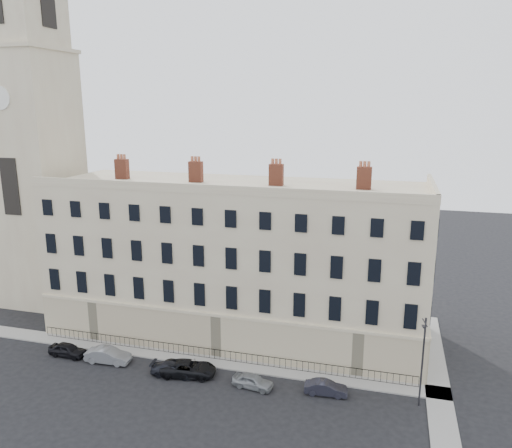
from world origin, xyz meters
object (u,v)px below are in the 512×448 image
object	(u,v)px
car_b	(108,355)
streetlamp	(422,359)
car_e	(253,381)
car_a	(68,350)
car_f	(326,388)
car_c	(173,369)
car_d	(189,368)

from	to	relation	value
car_b	streetlamp	distance (m)	26.58
car_e	streetlamp	size ratio (longest dim) A/B	0.47
streetlamp	car_b	bearing A→B (deg)	170.16
car_a	car_f	size ratio (longest dim) A/B	1.04
car_a	car_f	bearing A→B (deg)	-87.53
car_c	streetlamp	bearing A→B (deg)	-92.22
car_f	car_a	bearing A→B (deg)	86.15
car_d	streetlamp	size ratio (longest dim) A/B	0.65
car_b	car_d	bearing A→B (deg)	-94.35
car_e	car_c	bearing A→B (deg)	97.15
car_b	streetlamp	size ratio (longest dim) A/B	0.56
car_e	car_f	xyz separation A→B (m)	(5.85, 0.59, -0.01)
car_b	car_c	bearing A→B (deg)	-97.69
car_a	car_b	bearing A→B (deg)	-88.37
car_d	car_f	xyz separation A→B (m)	(11.60, 0.22, -0.09)
car_c	car_d	distance (m)	1.29
streetlamp	car_a	bearing A→B (deg)	169.95
car_a	car_e	distance (m)	17.70
car_c	car_d	size ratio (longest dim) A/B	0.82
car_d	car_f	size ratio (longest dim) A/B	1.37
car_c	car_f	size ratio (longest dim) A/B	1.13
car_a	car_c	size ratio (longest dim) A/B	0.93
car_b	car_f	xyz separation A→B (m)	(19.35, 0.07, -0.11)
car_d	car_e	world-z (taller)	car_d
car_a	streetlamp	bearing A→B (deg)	-87.05
car_c	car_d	world-z (taller)	car_d
car_b	streetlamp	bearing A→B (deg)	-92.59
car_e	car_f	distance (m)	5.88
car_d	car_e	distance (m)	5.76
car_a	car_d	bearing A→B (deg)	-88.53
car_d	streetlamp	bearing A→B (deg)	-97.54
car_c	car_e	size ratio (longest dim) A/B	1.14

